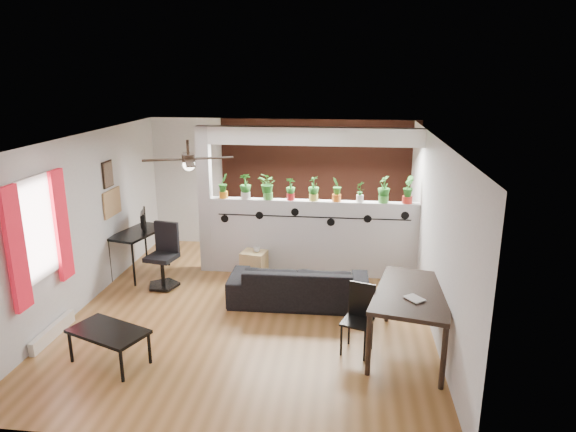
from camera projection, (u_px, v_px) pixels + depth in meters
The scene contains 30 objects.
room_shell at pixel (252, 227), 7.49m from camera, with size 6.30×7.10×2.90m.
partition_wall at pixel (313, 238), 9.00m from camera, with size 3.60×0.18×1.35m, color #BCBCC1.
ceiling_header at pixel (314, 136), 8.51m from camera, with size 3.60×0.18×0.30m, color white.
pier_column at pixel (205, 200), 9.04m from camera, with size 0.22×0.20×2.60m, color #BCBCC1.
brick_panel at pixel (319, 185), 10.23m from camera, with size 3.90×0.05×2.60m, color brown.
vine_decal at pixel (313, 217), 8.80m from camera, with size 3.31×0.01×0.30m.
window_assembly at pixel (38, 232), 6.57m from camera, with size 0.09×1.30×1.55m.
baseboard_heater at pixel (53, 332), 6.96m from camera, with size 0.08×1.00×0.18m, color silver.
corkboard at pixel (112, 203), 8.67m from camera, with size 0.03×0.60×0.45m, color #A37A4E.
framed_art at pixel (108, 174), 8.49m from camera, with size 0.03×0.34×0.44m.
ceiling_fan at pixel (189, 161), 7.01m from camera, with size 1.19×1.19×0.43m.
potted_plant_0 at pixel (223, 185), 8.93m from camera, with size 0.22×0.25×0.43m.
potted_plant_1 at pixel (245, 185), 8.88m from camera, with size 0.28×0.26×0.45m.
potted_plant_2 at pixel (268, 186), 8.84m from camera, with size 0.31×0.30×0.46m.
potted_plant_3 at pixel (291, 188), 8.80m from camera, with size 0.23×0.20×0.39m.
potted_plant_4 at pixel (314, 188), 8.75m from camera, with size 0.26×0.27×0.43m.
potted_plant_5 at pixel (337, 188), 8.71m from camera, with size 0.21×0.24×0.42m.
potted_plant_6 at pixel (360, 191), 8.67m from camera, with size 0.22×0.22×0.36m.
potted_plant_7 at pixel (384, 189), 8.62m from camera, with size 0.20×0.25×0.46m.
potted_plant_8 at pixel (408, 189), 8.57m from camera, with size 0.21×0.26×0.47m.
sofa at pixel (299, 285), 7.96m from camera, with size 2.04×0.80×0.60m, color black.
cube_shelf at pixel (254, 265), 8.90m from camera, with size 0.40×0.36×0.49m, color tan.
cup at pixel (257, 249), 8.82m from camera, with size 0.12×0.12×0.09m, color gray.
computer_desk at pixel (138, 235), 9.01m from camera, with size 0.82×1.20×0.79m.
monitor at pixel (141, 224), 9.10m from camera, with size 0.05×0.33×0.19m, color black.
office_chair at pixel (164, 260), 8.53m from camera, with size 0.56×0.56×1.07m.
dining_table at pixel (414, 298), 6.46m from camera, with size 1.24×1.70×0.84m.
book at pixel (409, 300), 6.15m from camera, with size 0.17×0.23×0.02m, color gray.
folding_chair at pixel (360, 312), 6.55m from camera, with size 0.46×0.46×0.90m.
coffee_table at pixel (108, 333), 6.28m from camera, with size 1.09×0.85×0.45m.
Camera 1 is at (1.37, -7.04, 3.50)m, focal length 32.00 mm.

